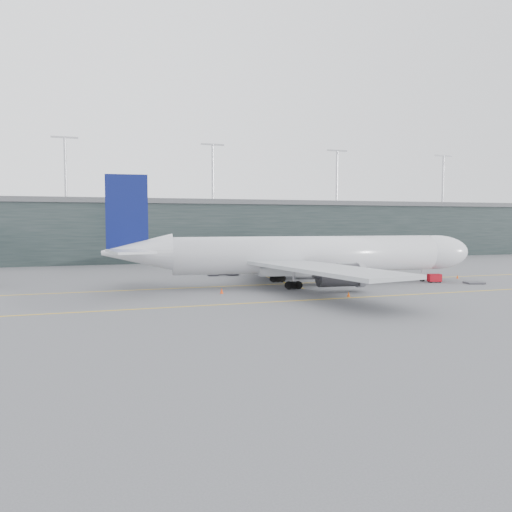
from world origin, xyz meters
name	(u,v)px	position (x,y,z in m)	size (l,w,h in m)	color
ground	(251,282)	(0.00, 0.00, 0.00)	(320.00, 320.00, 0.00)	#545459
taxiline_a	(258,285)	(0.00, -4.00, 0.01)	(160.00, 0.25, 0.02)	yellow
taxiline_b	(299,300)	(0.00, -20.00, 0.01)	(160.00, 0.25, 0.02)	yellow
taxiline_lead_main	(245,270)	(5.00, 20.00, 0.01)	(0.25, 60.00, 0.02)	yellow
terminal	(187,229)	(0.00, 58.00, 7.62)	(240.00, 36.00, 29.00)	black
main_aircraft	(305,255)	(6.89, -6.17, 4.61)	(58.63, 54.87, 16.43)	silver
jet_bridge	(286,247)	(14.44, 21.23, 4.31)	(18.13, 42.83, 5.75)	#27262B
gse_cart	(434,278)	(27.96, -9.79, 0.76)	(2.23, 1.68, 1.36)	#A70B17
baggage_dolly	(474,283)	(32.86, -13.11, 0.16)	(2.71, 2.17, 0.27)	#3C3C41
uld_a	(213,271)	(-3.75, 10.76, 0.90)	(2.01, 1.67, 1.72)	#36363B
uld_b	(221,270)	(-1.89, 11.94, 0.89)	(2.30, 2.10, 1.70)	#36363B
uld_c	(232,270)	(-0.25, 10.22, 0.95)	(2.17, 1.83, 1.81)	#36363B
cone_nose	(457,277)	(35.36, -6.34, 0.32)	(0.40, 0.40, 0.64)	#F6520D
cone_wing_stbd	(349,294)	(7.39, -19.16, 0.34)	(0.43, 0.43, 0.69)	#ED580D
cone_wing_port	(286,272)	(9.95, 9.79, 0.39)	(0.49, 0.49, 0.78)	#FF660E
cone_tail	(222,291)	(-7.63, -11.18, 0.38)	(0.47, 0.47, 0.75)	#FF410E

